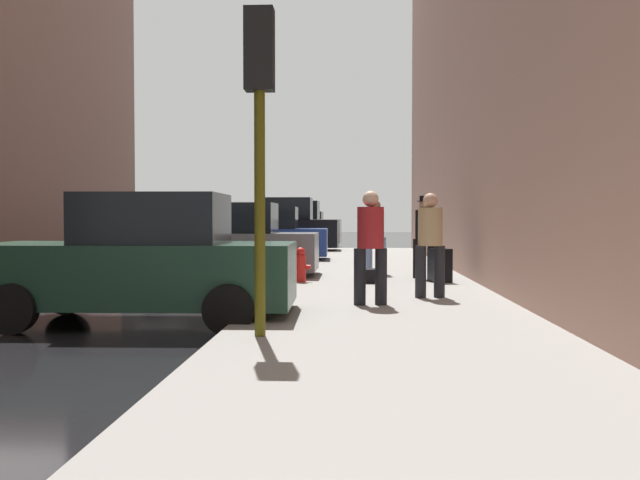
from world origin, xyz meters
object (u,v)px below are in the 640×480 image
at_px(parked_dark_green_sedan, 143,262).
at_px(pedestrian_in_jeans, 375,233).
at_px(rolling_suitcase, 440,265).
at_px(parked_black_suv, 282,228).
at_px(fire_hydrant, 300,265).
at_px(pedestrian_in_tan_coat, 430,239).
at_px(parked_blue_sedan, 262,237).
at_px(pedestrian_in_red_jacket, 370,241).
at_px(parked_white_van, 294,226).
at_px(parked_silver_sedan, 303,228).
at_px(traffic_light, 260,99).
at_px(duffel_bag, 372,276).
at_px(pedestrian_with_fedora, 425,233).
at_px(parked_gray_coupe, 227,244).

distance_m(parked_dark_green_sedan, pedestrian_in_jeans, 7.68).
bearing_deg(rolling_suitcase, parked_dark_green_sedan, -133.12).
bearing_deg(parked_black_suv, rolling_suitcase, -71.58).
relative_size(pedestrian_in_jeans, rolling_suitcase, 1.64).
distance_m(fire_hydrant, pedestrian_in_tan_coat, 3.64).
bearing_deg(parked_blue_sedan, rolling_suitcase, -58.77).
bearing_deg(fire_hydrant, parked_black_suv, 97.29).
bearing_deg(pedestrian_in_red_jacket, parked_white_van, 97.60).
height_order(parked_silver_sedan, pedestrian_in_jeans, pedestrian_in_jeans).
height_order(fire_hydrant, traffic_light, traffic_light).
bearing_deg(duffel_bag, pedestrian_in_red_jacket, -91.88).
bearing_deg(parked_white_van, pedestrian_with_fedora, -76.81).
distance_m(traffic_light, pedestrian_in_tan_coat, 4.80).
bearing_deg(parked_blue_sedan, pedestrian_in_jeans, -59.34).
bearing_deg(pedestrian_in_jeans, pedestrian_in_tan_coat, -81.17).
distance_m(parked_white_van, pedestrian_in_tan_coat, 22.87).
height_order(parked_silver_sedan, pedestrian_in_tan_coat, pedestrian_in_tan_coat).
bearing_deg(pedestrian_with_fedora, fire_hydrant, -159.69).
xyz_separation_m(parked_blue_sedan, parked_black_suv, (-0.00, 6.28, 0.18)).
height_order(parked_black_suv, pedestrian_in_red_jacket, parked_black_suv).
height_order(rolling_suitcase, duffel_bag, rolling_suitcase).
bearing_deg(pedestrian_in_red_jacket, parked_dark_green_sedan, -161.60).
xyz_separation_m(parked_dark_green_sedan, rolling_suitcase, (4.64, 4.95, -0.36)).
bearing_deg(rolling_suitcase, parked_white_van, 103.31).
distance_m(parked_dark_green_sedan, parked_gray_coupe, 6.41).
distance_m(parked_dark_green_sedan, pedestrian_in_tan_coat, 4.63).
bearing_deg(parked_black_suv, traffic_light, -84.88).
xyz_separation_m(parked_dark_green_sedan, traffic_light, (1.85, -1.81, 1.91)).
distance_m(parked_dark_green_sedan, duffel_bag, 5.70).
bearing_deg(parked_gray_coupe, pedestrian_in_red_jacket, -59.70).
xyz_separation_m(pedestrian_with_fedora, pedestrian_in_tan_coat, (-0.27, -3.69, -0.03)).
distance_m(parked_dark_green_sedan, parked_white_van, 24.56).
relative_size(parked_black_suv, traffic_light, 1.28).
distance_m(parked_silver_sedan, pedestrian_in_tan_coat, 28.95).
relative_size(fire_hydrant, rolling_suitcase, 0.68).
height_order(traffic_light, rolling_suitcase, traffic_light).
height_order(parked_silver_sedan, duffel_bag, parked_silver_sedan).
height_order(pedestrian_in_jeans, duffel_bag, pedestrian_in_jeans).
height_order(fire_hydrant, pedestrian_in_red_jacket, pedestrian_in_red_jacket).
distance_m(parked_gray_coupe, pedestrian_in_red_jacket, 6.23).
xyz_separation_m(parked_dark_green_sedan, parked_white_van, (-0.00, 24.56, 0.18)).
bearing_deg(pedestrian_with_fedora, pedestrian_in_jeans, 131.88).
bearing_deg(parked_blue_sedan, parked_gray_coupe, -90.00).
relative_size(parked_black_suv, pedestrian_in_tan_coat, 2.70).
bearing_deg(pedestrian_in_red_jacket, pedestrian_in_jeans, 87.57).
height_order(traffic_light, pedestrian_in_red_jacket, traffic_light).
bearing_deg(parked_blue_sedan, parked_white_van, 90.00).
relative_size(parked_gray_coupe, traffic_light, 1.17).
bearing_deg(duffel_bag, parked_blue_sedan, 112.25).
height_order(fire_hydrant, duffel_bag, fire_hydrant).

